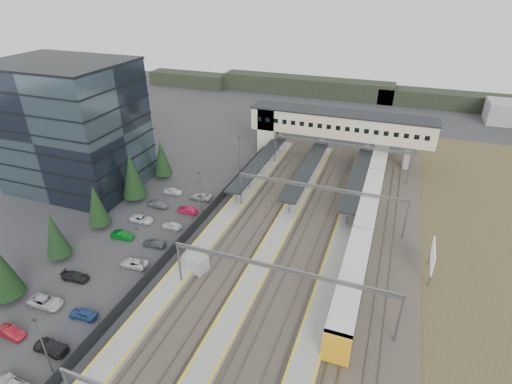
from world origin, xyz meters
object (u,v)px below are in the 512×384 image
at_px(relay_cabin_near, 196,263).
at_px(footbridge, 328,125).
at_px(train, 369,206).
at_px(billboard, 432,257).
at_px(office_building, 71,127).
at_px(relay_cabin_far, 191,259).

distance_m(relay_cabin_near, footbridge, 47.87).
relative_size(train, billboard, 11.35).
distance_m(office_building, billboard, 66.74).
height_order(office_building, relay_cabin_far, office_building).
relative_size(relay_cabin_far, train, 0.03).
bearing_deg(office_building, relay_cabin_near, -25.57).
bearing_deg(train, relay_cabin_near, -132.48).
xyz_separation_m(train, billboard, (9.86, -13.06, 1.01)).
height_order(train, billboard, billboard).
height_order(relay_cabin_far, billboard, billboard).
bearing_deg(footbridge, relay_cabin_near, -101.21).
relative_size(footbridge, billboard, 6.98).
distance_m(relay_cabin_near, billboard, 33.11).
relative_size(relay_cabin_near, relay_cabin_far, 1.54).
bearing_deg(relay_cabin_far, relay_cabin_near, -35.18).
bearing_deg(train, billboard, -52.97).
distance_m(relay_cabin_far, billboard, 34.07).
relative_size(office_building, footbridge, 0.60).
xyz_separation_m(relay_cabin_far, footbridge, (10.48, 45.61, 6.92)).
bearing_deg(relay_cabin_near, office_building, 154.43).
relative_size(relay_cabin_near, footbridge, 0.09).
relative_size(office_building, relay_cabin_near, 6.98).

